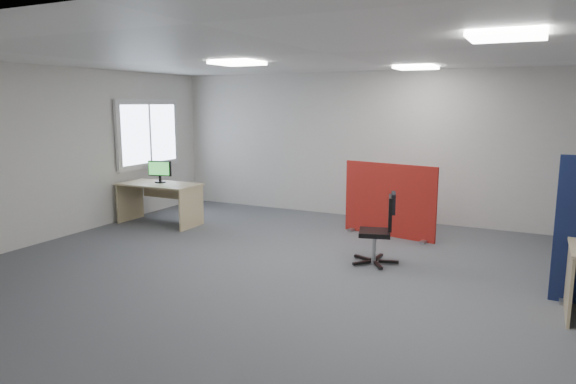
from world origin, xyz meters
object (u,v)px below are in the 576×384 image
at_px(second_desk, 161,193).
at_px(monitor_second, 160,171).
at_px(red_divider, 389,201).
at_px(office_chair, 382,225).

bearing_deg(second_desk, monitor_second, 131.22).
distance_m(red_divider, monitor_second, 4.04).
height_order(red_divider, monitor_second, red_divider).
distance_m(red_divider, second_desk, 3.99).
xyz_separation_m(red_divider, second_desk, (-3.88, -0.92, -0.04)).
xyz_separation_m(red_divider, monitor_second, (-3.93, -0.86, 0.37)).
relative_size(red_divider, office_chair, 1.63).
bearing_deg(red_divider, second_desk, -155.64).
bearing_deg(monitor_second, second_desk, -62.69).
relative_size(second_desk, office_chair, 1.51).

